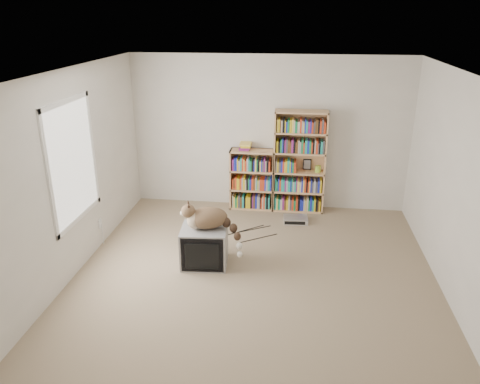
# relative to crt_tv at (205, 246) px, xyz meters

# --- Properties ---
(floor) EXTENTS (4.50, 5.00, 0.01)m
(floor) POSITION_rel_crt_tv_xyz_m (0.68, -0.40, -0.25)
(floor) COLOR gray
(floor) RESTS_ON ground
(wall_back) EXTENTS (4.50, 0.02, 2.50)m
(wall_back) POSITION_rel_crt_tv_xyz_m (0.68, 2.10, 1.00)
(wall_back) COLOR silver
(wall_back) RESTS_ON floor
(wall_front) EXTENTS (4.50, 0.02, 2.50)m
(wall_front) POSITION_rel_crt_tv_xyz_m (0.68, -2.90, 1.00)
(wall_front) COLOR silver
(wall_front) RESTS_ON floor
(wall_left) EXTENTS (0.02, 5.00, 2.50)m
(wall_left) POSITION_rel_crt_tv_xyz_m (-1.57, -0.40, 1.00)
(wall_left) COLOR silver
(wall_left) RESTS_ON floor
(wall_right) EXTENTS (0.02, 5.00, 2.50)m
(wall_right) POSITION_rel_crt_tv_xyz_m (2.93, -0.40, 1.00)
(wall_right) COLOR silver
(wall_right) RESTS_ON floor
(ceiling) EXTENTS (4.50, 5.00, 0.02)m
(ceiling) POSITION_rel_crt_tv_xyz_m (0.68, -0.40, 2.25)
(ceiling) COLOR white
(ceiling) RESTS_ON wall_back
(window) EXTENTS (0.02, 1.22, 1.52)m
(window) POSITION_rel_crt_tv_xyz_m (-1.56, -0.20, 1.15)
(window) COLOR white
(window) RESTS_ON wall_left
(crt_tv) EXTENTS (0.62, 0.58, 0.51)m
(crt_tv) POSITION_rel_crt_tv_xyz_m (0.00, 0.00, 0.00)
(crt_tv) COLOR gray
(crt_tv) RESTS_ON floor
(cat) EXTENTS (0.83, 0.53, 0.61)m
(cat) POSITION_rel_crt_tv_xyz_m (0.11, -0.02, 0.36)
(cat) COLOR #3B2A18
(cat) RESTS_ON crt_tv
(bookcase_tall) EXTENTS (0.83, 0.30, 1.67)m
(bookcase_tall) POSITION_rel_crt_tv_xyz_m (1.19, 1.96, 0.54)
(bookcase_tall) COLOR tan
(bookcase_tall) RESTS_ON floor
(bookcase_short) EXTENTS (0.73, 0.30, 1.00)m
(bookcase_short) POSITION_rel_crt_tv_xyz_m (0.43, 1.96, 0.21)
(bookcase_short) COLOR tan
(bookcase_short) RESTS_ON floor
(book_stack) EXTENTS (0.19, 0.25, 0.11)m
(book_stack) POSITION_rel_crt_tv_xyz_m (0.30, 1.98, 0.80)
(book_stack) COLOR red
(book_stack) RESTS_ON bookcase_short
(green_mug) EXTENTS (0.09, 0.09, 0.10)m
(green_mug) POSITION_rel_crt_tv_xyz_m (1.50, 1.94, 0.48)
(green_mug) COLOR #92C036
(green_mug) RESTS_ON bookcase_tall
(framed_print) EXTENTS (0.13, 0.05, 0.18)m
(framed_print) POSITION_rel_crt_tv_xyz_m (1.32, 2.04, 0.52)
(framed_print) COLOR black
(framed_print) RESTS_ON bookcase_tall
(dvd_player) EXTENTS (0.39, 0.29, 0.09)m
(dvd_player) POSITION_rel_crt_tv_xyz_m (1.17, 1.44, -0.21)
(dvd_player) COLOR silver
(dvd_player) RESTS_ON floor
(wall_outlet) EXTENTS (0.01, 0.08, 0.13)m
(wall_outlet) POSITION_rel_crt_tv_xyz_m (-1.56, 0.34, 0.07)
(wall_outlet) COLOR silver
(wall_outlet) RESTS_ON wall_left
(floor_cables) EXTENTS (1.20, 0.70, 0.01)m
(floor_cables) POSITION_rel_crt_tv_xyz_m (0.69, 0.87, -0.25)
(floor_cables) COLOR black
(floor_cables) RESTS_ON floor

